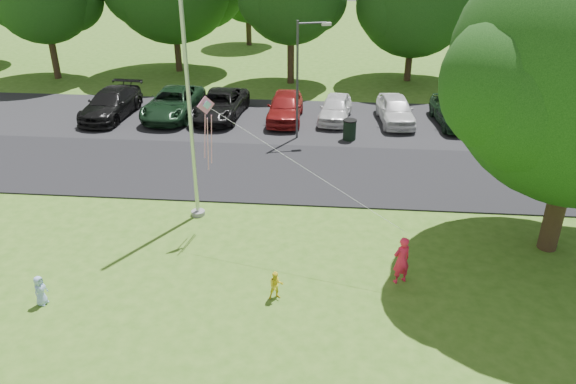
# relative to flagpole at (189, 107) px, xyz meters

# --- Properties ---
(ground) EXTENTS (120.00, 120.00, 0.00)m
(ground) POSITION_rel_flagpole_xyz_m (3.50, -5.00, -4.17)
(ground) COLOR #3B681B
(ground) RESTS_ON ground
(park_road) EXTENTS (60.00, 6.00, 0.06)m
(park_road) POSITION_rel_flagpole_xyz_m (3.50, 4.00, -4.14)
(park_road) COLOR black
(park_road) RESTS_ON ground
(parking_strip) EXTENTS (42.00, 7.00, 0.06)m
(parking_strip) POSITION_rel_flagpole_xyz_m (3.50, 10.50, -4.14)
(parking_strip) COLOR black
(parking_strip) RESTS_ON ground
(flagpole) EXTENTS (0.50, 0.50, 10.00)m
(flagpole) POSITION_rel_flagpole_xyz_m (0.00, 0.00, 0.00)
(flagpole) COLOR #B7BABF
(flagpole) RESTS_ON ground
(street_lamp) EXTENTS (1.57, 0.56, 5.67)m
(street_lamp) POSITION_rel_flagpole_xyz_m (3.28, 8.06, -0.76)
(street_lamp) COLOR #3F3F44
(street_lamp) RESTS_ON ground
(trash_can) EXTENTS (0.67, 0.67, 1.06)m
(trash_can) POSITION_rel_flagpole_xyz_m (5.63, 8.00, -3.63)
(trash_can) COLOR black
(trash_can) RESTS_ON ground
(parked_cars) EXTENTS (23.10, 5.66, 1.48)m
(parked_cars) POSITION_rel_flagpole_xyz_m (2.08, 10.61, -3.39)
(parked_cars) COLOR black
(parked_cars) RESTS_ON ground
(woman) EXTENTS (0.68, 0.60, 1.55)m
(woman) POSITION_rel_flagpole_xyz_m (7.05, -3.56, -3.39)
(woman) COLOR #FF2148
(woman) RESTS_ON ground
(child_yellow) EXTENTS (0.52, 0.45, 0.90)m
(child_yellow) POSITION_rel_flagpole_xyz_m (3.41, -4.70, -3.72)
(child_yellow) COLOR yellow
(child_yellow) RESTS_ON ground
(child_blue) EXTENTS (0.37, 0.50, 0.93)m
(child_blue) POSITION_rel_flagpole_xyz_m (-3.22, -5.55, -3.70)
(child_blue) COLOR #9FBCF3
(child_blue) RESTS_ON ground
(kite) EXTENTS (6.54, 3.02, 3.05)m
(kite) POSITION_rel_flagpole_xyz_m (0.92, -0.88, -0.15)
(kite) COLOR pink
(kite) RESTS_ON ground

